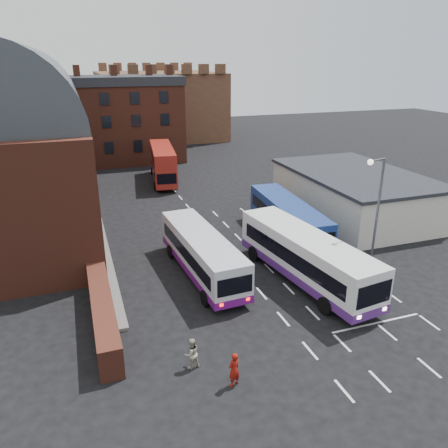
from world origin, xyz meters
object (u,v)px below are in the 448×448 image
object	(u,v)px
bus_white_inbound	(306,254)
street_lamp	(376,206)
pedestrian_beige	(192,353)
bus_blue	(288,217)
bus_white_outbound	(202,251)
bus_red_double	(163,163)
pedestrian_red	(234,369)

from	to	relation	value
bus_white_inbound	street_lamp	xyz separation A→B (m)	(4.80, -0.61, 3.15)
pedestrian_beige	street_lamp	bearing A→B (deg)	-172.16
bus_white_inbound	bus_blue	distance (m)	7.92
bus_white_outbound	bus_red_double	xyz separation A→B (m)	(2.57, 25.72, 0.51)
bus_white_inbound	pedestrian_red	size ratio (longest dim) A/B	7.12
bus_white_inbound	bus_blue	bearing A→B (deg)	-116.09
bus_white_inbound	bus_red_double	bearing A→B (deg)	-90.18
bus_white_outbound	pedestrian_beige	world-z (taller)	bus_white_outbound
bus_red_double	pedestrian_red	bearing A→B (deg)	90.76
bus_white_outbound	pedestrian_red	distance (m)	11.60
bus_blue	bus_red_double	distance (m)	22.41
bus_blue	street_lamp	size ratio (longest dim) A/B	1.39
bus_blue	pedestrian_red	size ratio (longest dim) A/B	6.57
bus_white_inbound	pedestrian_beige	size ratio (longest dim) A/B	7.73
bus_white_outbound	street_lamp	xyz separation A→B (m)	(11.25, -3.89, 3.35)
bus_white_outbound	bus_red_double	bearing A→B (deg)	80.60
bus_white_outbound	bus_red_double	size ratio (longest dim) A/B	1.02
street_lamp	pedestrian_red	bearing A→B (deg)	-150.07
bus_red_double	pedestrian_beige	distance (m)	35.77
bus_white_outbound	bus_white_inbound	xyz separation A→B (m)	(6.46, -3.28, 0.20)
street_lamp	pedestrian_red	world-z (taller)	street_lamp
pedestrian_red	bus_blue	bearing A→B (deg)	-147.86
bus_white_outbound	bus_blue	size ratio (longest dim) A/B	0.97
bus_white_inbound	street_lamp	bearing A→B (deg)	164.93
street_lamp	pedestrian_beige	size ratio (longest dim) A/B	5.15
bus_blue	bus_red_double	xyz separation A→B (m)	(-6.37, 21.48, 0.44)
bus_red_double	bus_white_inbound	bearing A→B (deg)	105.14
bus_red_double	pedestrian_beige	world-z (taller)	bus_red_double
street_lamp	pedestrian_beige	distance (m)	16.27
bus_white_outbound	street_lamp	world-z (taller)	street_lamp
bus_white_inbound	pedestrian_red	xyz separation A→B (m)	(-8.28, -8.14, -1.13)
bus_white_outbound	pedestrian_beige	bearing A→B (deg)	-113.25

